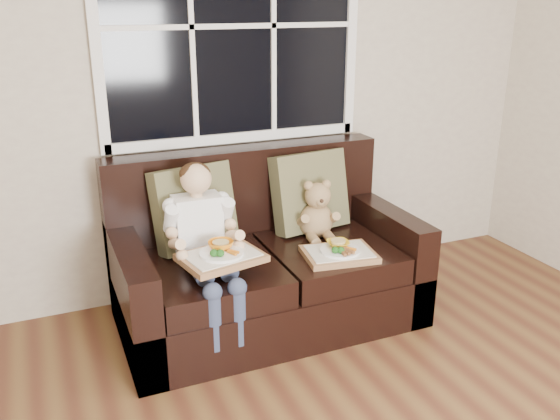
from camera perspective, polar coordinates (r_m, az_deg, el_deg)
name	(u,v)px	position (r m, az deg, el deg)	size (l,w,h in m)	color
room_walls	(554,102)	(1.40, 24.87, 9.38)	(4.52, 5.02, 2.71)	beige
window_back	(233,26)	(3.60, -4.57, 17.24)	(1.62, 0.04, 1.37)	black
loveseat	(264,268)	(3.50, -1.53, -5.56)	(1.70, 0.92, 0.96)	black
pillow_left	(194,207)	(3.39, -8.28, 0.25)	(0.51, 0.32, 0.48)	brown
pillow_right	(310,191)	(3.63, 2.89, 1.80)	(0.50, 0.28, 0.49)	brown
child	(203,232)	(3.15, -7.43, -2.15)	(0.37, 0.59, 0.83)	white
teddy_bear	(317,214)	(3.52, 3.61, -0.36)	(0.24, 0.29, 0.37)	tan
tray_left	(221,255)	(3.02, -5.67, -4.35)	(0.45, 0.38, 0.09)	#A5764A
tray_right	(339,252)	(3.30, 5.71, -4.08)	(0.43, 0.35, 0.09)	#A5764A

